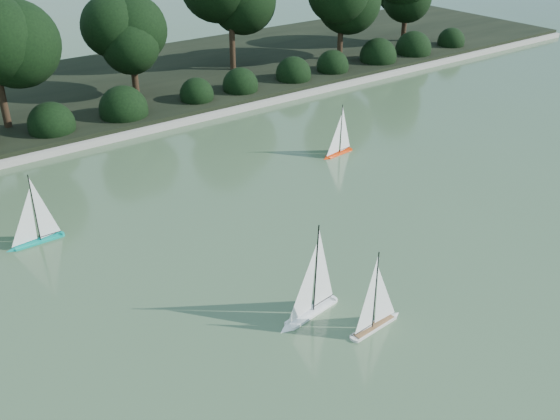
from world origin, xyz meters
The scene contains 9 objects.
ground centered at (0.00, 0.00, 0.00)m, with size 80.00×80.00×0.00m, color #334A2C.
pond_coping centered at (0.00, 9.00, 0.09)m, with size 40.00×0.35×0.18m, color gray.
far_bank centered at (0.00, 13.00, 0.15)m, with size 40.00×8.00×0.30m, color black.
tree_line centered at (1.23, 11.44, 2.64)m, with size 26.31×3.93×4.39m.
shrub_hedge centered at (0.00, 9.90, 0.45)m, with size 29.10×1.10×1.10m.
sailboat_white_a centered at (-1.37, -0.09, 0.28)m, with size 1.30×0.39×1.77m.
sailboat_white_b centered at (-0.62, -0.95, 0.24)m, with size 1.12×0.26×1.52m.
sailboat_orange centered at (3.39, 4.66, 0.22)m, with size 1.03×0.26×1.40m.
sailboat_teal centered at (-4.24, 4.83, 0.24)m, with size 1.13×0.19×1.55m.
Camera 1 is at (-6.52, -6.36, 6.31)m, focal length 40.00 mm.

